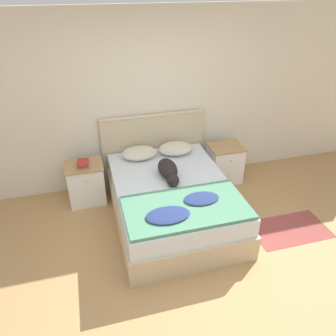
{
  "coord_description": "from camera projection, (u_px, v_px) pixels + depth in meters",
  "views": [
    {
      "loc": [
        -0.93,
        -2.32,
        2.85
      ],
      "look_at": [
        0.04,
        1.23,
        0.67
      ],
      "focal_mm": 35.0,
      "sensor_mm": 36.0,
      "label": 1
    }
  ],
  "objects": [
    {
      "name": "ground_plane",
      "position": [
        194.0,
        276.0,
        3.59
      ],
      "size": [
        16.0,
        16.0,
        0.0
      ],
      "primitive_type": "plane",
      "color": "tan"
    },
    {
      "name": "wall_back",
      "position": [
        149.0,
        102.0,
        4.71
      ],
      "size": [
        9.0,
        0.06,
        2.55
      ],
      "color": "beige",
      "rests_on": "ground_plane"
    },
    {
      "name": "bed",
      "position": [
        172.0,
        201.0,
        4.31
      ],
      "size": [
        1.49,
        2.01,
        0.57
      ],
      "color": "#C6B28E",
      "rests_on": "ground_plane"
    },
    {
      "name": "headboard",
      "position": [
        154.0,
        147.0,
        5.01
      ],
      "size": [
        1.57,
        0.06,
        1.11
      ],
      "color": "#C6B28E",
      "rests_on": "ground_plane"
    },
    {
      "name": "nightstand_left",
      "position": [
        86.0,
        183.0,
        4.65
      ],
      "size": [
        0.52,
        0.44,
        0.6
      ],
      "color": "white",
      "rests_on": "ground_plane"
    },
    {
      "name": "nightstand_right",
      "position": [
        225.0,
        163.0,
        5.14
      ],
      "size": [
        0.52,
        0.44,
        0.6
      ],
      "color": "white",
      "rests_on": "ground_plane"
    },
    {
      "name": "pillow_left",
      "position": [
        139.0,
        153.0,
        4.69
      ],
      "size": [
        0.51,
        0.38,
        0.15
      ],
      "color": "beige",
      "rests_on": "bed"
    },
    {
      "name": "pillow_right",
      "position": [
        176.0,
        148.0,
        4.82
      ],
      "size": [
        0.51,
        0.38,
        0.15
      ],
      "color": "beige",
      "rests_on": "bed"
    },
    {
      "name": "quilt",
      "position": [
        185.0,
        208.0,
        3.67
      ],
      "size": [
        1.4,
        0.77,
        0.08
      ],
      "color": "#4C8466",
      "rests_on": "bed"
    },
    {
      "name": "dog",
      "position": [
        168.0,
        170.0,
        4.23
      ],
      "size": [
        0.24,
        0.64,
        0.21
      ],
      "color": "black",
      "rests_on": "bed"
    },
    {
      "name": "book_stack",
      "position": [
        83.0,
        163.0,
        4.46
      ],
      "size": [
        0.16,
        0.24,
        0.07
      ],
      "color": "gold",
      "rests_on": "nightstand_left"
    },
    {
      "name": "rug",
      "position": [
        289.0,
        229.0,
        4.25
      ],
      "size": [
        1.0,
        0.58,
        0.0
      ],
      "color": "#93423D",
      "rests_on": "ground_plane"
    }
  ]
}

